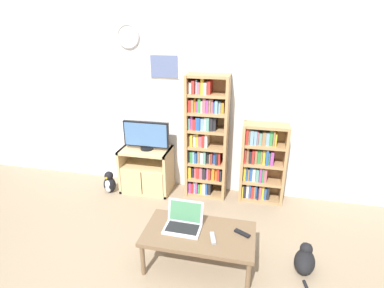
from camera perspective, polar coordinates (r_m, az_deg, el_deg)
name	(u,v)px	position (r m, az deg, el deg)	size (l,w,h in m)	color
ground_plane	(158,288)	(3.07, -6.50, -25.61)	(18.00, 18.00, 0.00)	gray
wall_back	(200,101)	(4.09, 1.55, 8.28)	(7.12, 0.09, 2.60)	silver
tv_stand	(146,170)	(4.36, -8.70, -4.89)	(0.70, 0.45, 0.64)	tan
television	(146,136)	(4.16, -8.72, 1.59)	(0.64, 0.18, 0.40)	black
bookshelf_tall	(206,139)	(4.04, 2.62, 0.92)	(0.55, 0.31, 1.69)	tan
bookshelf_short	(261,163)	(4.11, 12.94, -3.51)	(0.58, 0.28, 1.09)	tan
coffee_table	(199,236)	(3.04, 1.34, -17.03)	(1.07, 0.58, 0.38)	brown
laptop	(184,221)	(3.05, -1.59, -14.53)	(0.36, 0.28, 0.25)	silver
remote_near_laptop	(213,238)	(2.94, 3.98, -17.42)	(0.09, 0.17, 0.02)	#99999E
remote_far_from_laptop	(242,233)	(3.03, 9.53, -16.41)	(0.16, 0.11, 0.02)	black
cat	(305,260)	(3.33, 20.69, -19.96)	(0.25, 0.56, 0.26)	black
penguin_figurine	(109,183)	(4.48, -15.47, -7.17)	(0.18, 0.16, 0.33)	black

